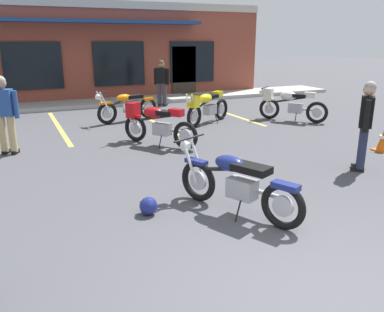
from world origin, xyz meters
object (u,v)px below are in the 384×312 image
(motorcycle_foreground_classic, at_px, (236,182))
(person_near_building, at_px, (162,80))
(motorcycle_silver_naked, at_px, (206,106))
(traffic_cone, at_px, (384,140))
(person_in_black_shirt, at_px, (4,111))
(motorcycle_black_cruiser, at_px, (289,103))
(motorcycle_orange_scrambler, at_px, (127,106))
(helmet_on_pavement, at_px, (148,206))
(motorcycle_green_cafe_racer, at_px, (155,123))
(person_by_back_row, at_px, (366,121))

(motorcycle_foreground_classic, xyz_separation_m, person_near_building, (2.37, 9.27, 0.49))
(motorcycle_silver_naked, relative_size, person_near_building, 1.13)
(motorcycle_foreground_classic, distance_m, traffic_cone, 4.89)
(person_in_black_shirt, bearing_deg, traffic_cone, -22.92)
(motorcycle_black_cruiser, bearing_deg, person_in_black_shirt, -176.74)
(motorcycle_foreground_classic, xyz_separation_m, motorcycle_black_cruiser, (4.90, 5.09, 0.07))
(motorcycle_foreground_classic, bearing_deg, motorcycle_orange_scrambler, 86.44)
(motorcycle_foreground_classic, bearing_deg, traffic_cone, 17.35)
(helmet_on_pavement, relative_size, traffic_cone, 0.49)
(helmet_on_pavement, bearing_deg, motorcycle_green_cafe_racer, 68.77)
(helmet_on_pavement, bearing_deg, person_in_black_shirt, 112.56)
(person_in_black_shirt, relative_size, person_by_back_row, 1.00)
(motorcycle_green_cafe_racer, bearing_deg, motorcycle_foreground_classic, -93.68)
(person_near_building, bearing_deg, motorcycle_black_cruiser, -58.76)
(person_by_back_row, bearing_deg, motorcycle_silver_naked, 98.50)
(motorcycle_black_cruiser, height_order, person_near_building, person_near_building)
(motorcycle_black_cruiser, bearing_deg, traffic_cone, -93.74)
(motorcycle_foreground_classic, height_order, motorcycle_green_cafe_racer, same)
(person_in_black_shirt, height_order, person_near_building, same)
(traffic_cone, bearing_deg, person_in_black_shirt, 157.08)
(motorcycle_foreground_classic, xyz_separation_m, motorcycle_orange_scrambler, (0.44, 7.08, 0.00))
(motorcycle_foreground_classic, bearing_deg, helmet_on_pavement, 157.86)
(motorcycle_foreground_classic, relative_size, motorcycle_silver_naked, 1.04)
(motorcycle_silver_naked, height_order, helmet_on_pavement, motorcycle_silver_naked)
(motorcycle_black_cruiser, height_order, motorcycle_silver_naked, same)
(motorcycle_orange_scrambler, distance_m, person_near_building, 2.95)
(person_in_black_shirt, bearing_deg, motorcycle_green_cafe_racer, -10.00)
(person_by_back_row, height_order, person_near_building, same)
(motorcycle_silver_naked, bearing_deg, person_near_building, 90.53)
(person_near_building, bearing_deg, person_by_back_row, -84.79)
(motorcycle_silver_naked, bearing_deg, motorcycle_foreground_classic, -112.86)
(motorcycle_silver_naked, xyz_separation_m, traffic_cone, (2.26, -4.24, -0.27))
(motorcycle_green_cafe_racer, distance_m, person_by_back_row, 4.49)
(motorcycle_black_cruiser, xyz_separation_m, traffic_cone, (-0.24, -3.63, -0.27))
(motorcycle_foreground_classic, distance_m, motorcycle_green_cafe_racer, 4.10)
(motorcycle_black_cruiser, xyz_separation_m, person_near_building, (-2.53, 4.18, 0.42))
(motorcycle_foreground_classic, distance_m, motorcycle_silver_naked, 6.18)
(motorcycle_orange_scrambler, bearing_deg, helmet_on_pavement, -103.48)
(motorcycle_foreground_classic, bearing_deg, motorcycle_green_cafe_racer, 86.32)
(motorcycle_foreground_classic, bearing_deg, person_near_building, 75.66)
(person_by_back_row, relative_size, person_near_building, 1.00)
(motorcycle_black_cruiser, bearing_deg, person_near_building, 121.24)
(motorcycle_black_cruiser, xyz_separation_m, motorcycle_silver_naked, (-2.50, 0.60, 0.00))
(motorcycle_black_cruiser, bearing_deg, motorcycle_silver_naked, 166.40)
(motorcycle_foreground_classic, xyz_separation_m, person_in_black_shirt, (-2.88, 4.65, 0.49))
(helmet_on_pavement, bearing_deg, motorcycle_foreground_classic, -22.14)
(motorcycle_black_cruiser, relative_size, helmet_on_pavement, 6.85)
(motorcycle_foreground_classic, height_order, motorcycle_black_cruiser, same)
(motorcycle_green_cafe_racer, bearing_deg, motorcycle_silver_naked, 36.86)
(motorcycle_silver_naked, relative_size, helmet_on_pavement, 7.30)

